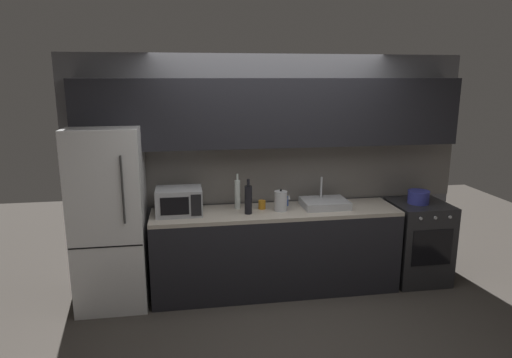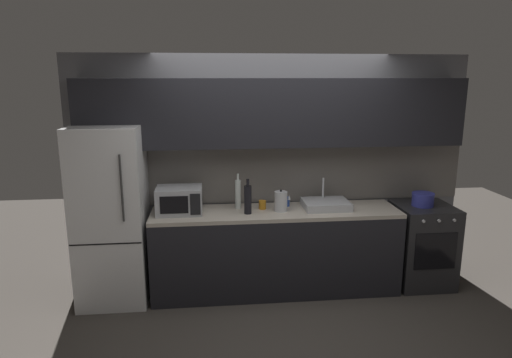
% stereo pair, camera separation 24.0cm
% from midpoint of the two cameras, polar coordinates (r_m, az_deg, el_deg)
% --- Properties ---
extents(ground_plane, '(10.00, 10.00, 0.00)m').
position_cam_midpoint_polar(ground_plane, '(4.26, 3.30, -19.21)').
color(ground_plane, '#3D3833').
extents(back_wall, '(4.33, 0.44, 2.50)m').
position_cam_midpoint_polar(back_wall, '(4.84, 0.47, 4.41)').
color(back_wall, slate).
rests_on(back_wall, ground).
extents(counter_run, '(2.59, 0.60, 0.90)m').
position_cam_midpoint_polar(counter_run, '(4.84, 1.05, -9.09)').
color(counter_run, black).
rests_on(counter_run, ground).
extents(refrigerator, '(0.68, 0.69, 1.81)m').
position_cam_midpoint_polar(refrigerator, '(4.70, -19.51, -4.67)').
color(refrigerator, white).
rests_on(refrigerator, ground).
extents(oven_range, '(0.60, 0.62, 0.90)m').
position_cam_midpoint_polar(oven_range, '(5.36, 18.67, -7.57)').
color(oven_range, '#232326').
rests_on(oven_range, ground).
extents(microwave, '(0.46, 0.35, 0.27)m').
position_cam_midpoint_polar(microwave, '(4.61, -11.25, -2.81)').
color(microwave, '#A8AAAF').
rests_on(microwave, counter_run).
extents(sink_basin, '(0.48, 0.38, 0.30)m').
position_cam_midpoint_polar(sink_basin, '(4.83, 7.32, -3.09)').
color(sink_basin, '#ADAFB5').
rests_on(sink_basin, counter_run).
extents(kettle, '(0.17, 0.13, 0.23)m').
position_cam_midpoint_polar(kettle, '(4.65, 1.70, -2.82)').
color(kettle, '#B7BABF').
rests_on(kettle, counter_run).
extents(wine_bottle_clear, '(0.06, 0.06, 0.38)m').
position_cam_midpoint_polar(wine_bottle_clear, '(4.71, -3.84, -1.93)').
color(wine_bottle_clear, silver).
rests_on(wine_bottle_clear, counter_run).
extents(wine_bottle_dark, '(0.08, 0.08, 0.36)m').
position_cam_midpoint_polar(wine_bottle_dark, '(4.53, -2.50, -2.61)').
color(wine_bottle_dark, black).
rests_on(wine_bottle_dark, counter_run).
extents(mug_amber, '(0.08, 0.08, 0.09)m').
position_cam_midpoint_polar(mug_amber, '(4.72, -0.69, -3.30)').
color(mug_amber, '#B27019').
rests_on(mug_amber, counter_run).
extents(mug_blue, '(0.08, 0.08, 0.10)m').
position_cam_midpoint_polar(mug_blue, '(4.85, 2.28, -2.84)').
color(mug_blue, '#234299').
rests_on(mug_blue, counter_run).
extents(cooking_pot, '(0.23, 0.23, 0.14)m').
position_cam_midpoint_polar(cooking_pot, '(5.19, 18.76, -2.19)').
color(cooking_pot, '#333899').
rests_on(cooking_pot, oven_range).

